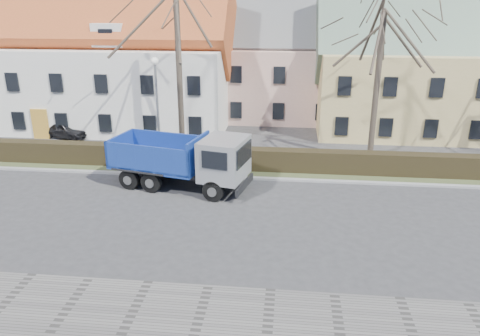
# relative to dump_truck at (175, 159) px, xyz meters

# --- Properties ---
(ground) EXTENTS (120.00, 120.00, 0.00)m
(ground) POSITION_rel_dump_truck_xyz_m (1.14, -3.13, -1.55)
(ground) COLOR #353537
(sidewalk_near) EXTENTS (80.00, 5.00, 0.08)m
(sidewalk_near) POSITION_rel_dump_truck_xyz_m (1.14, -11.63, -1.51)
(sidewalk_near) COLOR slate
(sidewalk_near) RESTS_ON ground
(curb_far) EXTENTS (80.00, 0.30, 0.12)m
(curb_far) POSITION_rel_dump_truck_xyz_m (1.14, 1.47, -1.49)
(curb_far) COLOR gray
(curb_far) RESTS_ON ground
(grass_strip) EXTENTS (80.00, 3.00, 0.10)m
(grass_strip) POSITION_rel_dump_truck_xyz_m (1.14, 3.07, -1.50)
(grass_strip) COLOR #3E4929
(grass_strip) RESTS_ON ground
(hedge) EXTENTS (60.00, 0.90, 1.30)m
(hedge) POSITION_rel_dump_truck_xyz_m (1.14, 2.87, -0.90)
(hedge) COLOR black
(hedge) RESTS_ON ground
(building_white) EXTENTS (26.80, 10.80, 9.50)m
(building_white) POSITION_rel_dump_truck_xyz_m (-11.86, 12.87, 3.20)
(building_white) COLOR white
(building_white) RESTS_ON ground
(building_pink) EXTENTS (10.80, 8.80, 8.00)m
(building_pink) POSITION_rel_dump_truck_xyz_m (5.14, 16.87, 2.45)
(building_pink) COLOR #D0A193
(building_pink) RESTS_ON ground
(building_yellow) EXTENTS (18.80, 10.80, 8.50)m
(building_yellow) POSITION_rel_dump_truck_xyz_m (17.14, 13.87, 2.70)
(building_yellow) COLOR tan
(building_yellow) RESTS_ON ground
(tree_1) EXTENTS (9.20, 9.20, 12.65)m
(tree_1) POSITION_rel_dump_truck_xyz_m (-0.86, 5.37, 4.78)
(tree_1) COLOR #40362C
(tree_1) RESTS_ON ground
(tree_2) EXTENTS (8.00, 8.00, 11.00)m
(tree_2) POSITION_rel_dump_truck_xyz_m (11.14, 5.37, 3.95)
(tree_2) COLOR #40362C
(tree_2) RESTS_ON ground
(dump_truck) EXTENTS (8.20, 4.54, 3.10)m
(dump_truck) POSITION_rel_dump_truck_xyz_m (0.00, 0.00, 0.00)
(dump_truck) COLOR navy
(dump_truck) RESTS_ON ground
(streetlight) EXTENTS (0.51, 0.51, 6.53)m
(streetlight) POSITION_rel_dump_truck_xyz_m (-1.94, 3.87, 1.71)
(streetlight) COLOR gray
(streetlight) RESTS_ON ground
(cart_frame) EXTENTS (0.90, 0.71, 0.72)m
(cart_frame) POSITION_rel_dump_truck_xyz_m (-2.23, 1.06, -1.19)
(cart_frame) COLOR silver
(cart_frame) RESTS_ON ground
(parked_car_a) EXTENTS (3.85, 2.29, 1.23)m
(parked_car_a) POSITION_rel_dump_truck_xyz_m (-10.26, 8.19, -0.93)
(parked_car_a) COLOR black
(parked_car_a) RESTS_ON ground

